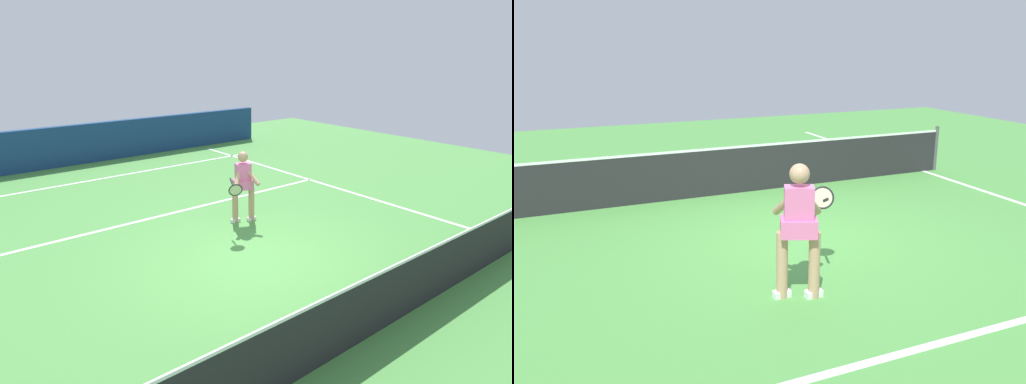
{
  "view_description": "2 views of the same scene",
  "coord_description": "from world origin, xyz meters",
  "views": [
    {
      "loc": [
        4.58,
        5.67,
        3.59
      ],
      "look_at": [
        -0.51,
        -0.71,
        0.98
      ],
      "focal_mm": 31.6,
      "sensor_mm": 36.0,
      "label": 1
    },
    {
      "loc": [
        -3.38,
        -6.54,
        2.8
      ],
      "look_at": [
        -0.52,
        0.04,
        0.76
      ],
      "focal_mm": 37.32,
      "sensor_mm": 36.0,
      "label": 2
    }
  ],
  "objects": [
    {
      "name": "ground_plane",
      "position": [
        0.0,
        0.0,
        0.0
      ],
      "size": [
        24.37,
        24.37,
        0.0
      ],
      "primitive_type": "plane",
      "color": "#4C9342"
    },
    {
      "name": "service_line_marking",
      "position": [
        0.0,
        -3.05,
        0.0
      ],
      "size": [
        8.7,
        0.1,
        0.01
      ],
      "primitive_type": "cube",
      "color": "white",
      "rests_on": "ground"
    },
    {
      "name": "court_net",
      "position": [
        0.0,
        2.67,
        0.46
      ],
      "size": [
        9.38,
        0.08,
        0.99
      ],
      "color": "#4C4C51",
      "rests_on": "ground"
    },
    {
      "name": "tennis_player",
      "position": [
        -0.89,
        -1.62,
        0.85
      ],
      "size": [
        1.01,
        0.85,
        1.55
      ],
      "color": "tan",
      "rests_on": "ground"
    },
    {
      "name": "sideline_right_marking",
      "position": [
        4.35,
        0.0,
        0.0
      ],
      "size": [
        0.1,
        16.74,
        0.01
      ],
      "primitive_type": "cube",
      "color": "white",
      "rests_on": "ground"
    }
  ]
}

